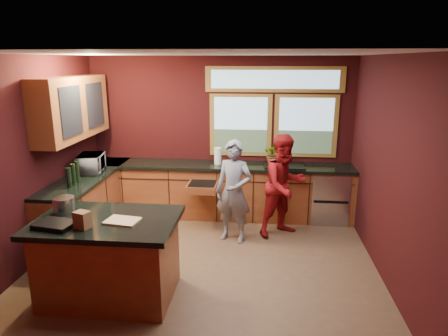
# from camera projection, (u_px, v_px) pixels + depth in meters

# --- Properties ---
(floor) EXTENTS (4.50, 4.50, 0.00)m
(floor) POSITION_uv_depth(u_px,v_px,m) (205.00, 263.00, 5.35)
(floor) COLOR brown
(floor) RESTS_ON ground
(room_shell) EXTENTS (4.52, 4.02, 2.71)m
(room_shell) POSITION_uv_depth(u_px,v_px,m) (162.00, 125.00, 5.25)
(room_shell) COLOR black
(room_shell) RESTS_ON ground
(back_counter) EXTENTS (4.50, 0.64, 0.93)m
(back_counter) POSITION_uv_depth(u_px,v_px,m) (230.00, 190.00, 6.84)
(back_counter) COLOR maroon
(back_counter) RESTS_ON floor
(left_counter) EXTENTS (0.64, 2.30, 0.93)m
(left_counter) POSITION_uv_depth(u_px,v_px,m) (89.00, 203.00, 6.23)
(left_counter) COLOR maroon
(left_counter) RESTS_ON floor
(island) EXTENTS (1.55, 1.05, 0.95)m
(island) POSITION_uv_depth(u_px,v_px,m) (109.00, 258.00, 4.48)
(island) COLOR maroon
(island) RESTS_ON floor
(person_grey) EXTENTS (0.64, 0.52, 1.53)m
(person_grey) POSITION_uv_depth(u_px,v_px,m) (234.00, 192.00, 5.84)
(person_grey) COLOR slate
(person_grey) RESTS_ON floor
(person_red) EXTENTS (0.97, 0.92, 1.57)m
(person_red) POSITION_uv_depth(u_px,v_px,m) (284.00, 186.00, 6.05)
(person_red) COLOR maroon
(person_red) RESTS_ON floor
(microwave) EXTENTS (0.43, 0.57, 0.28)m
(microwave) POSITION_uv_depth(u_px,v_px,m) (91.00, 163.00, 6.21)
(microwave) COLOR #999999
(microwave) RESTS_ON left_counter
(potted_plant) EXTENTS (0.33, 0.29, 0.37)m
(potted_plant) POSITION_uv_depth(u_px,v_px,m) (274.00, 154.00, 6.65)
(potted_plant) COLOR #999999
(potted_plant) RESTS_ON back_counter
(paper_towel) EXTENTS (0.12, 0.12, 0.28)m
(paper_towel) POSITION_uv_depth(u_px,v_px,m) (218.00, 156.00, 6.70)
(paper_towel) COLOR white
(paper_towel) RESTS_ON back_counter
(cutting_board) EXTENTS (0.38, 0.30, 0.02)m
(cutting_board) POSITION_uv_depth(u_px,v_px,m) (122.00, 221.00, 4.29)
(cutting_board) COLOR tan
(cutting_board) RESTS_ON island
(stock_pot) EXTENTS (0.24, 0.24, 0.18)m
(stock_pot) POSITION_uv_depth(u_px,v_px,m) (64.00, 205.00, 4.53)
(stock_pot) COLOR #A8A8AD
(stock_pot) RESTS_ON island
(paper_bag) EXTENTS (0.18, 0.16, 0.18)m
(paper_bag) POSITION_uv_depth(u_px,v_px,m) (82.00, 220.00, 4.11)
(paper_bag) COLOR brown
(paper_bag) RESTS_ON island
(black_tray) EXTENTS (0.44, 0.35, 0.05)m
(black_tray) POSITION_uv_depth(u_px,v_px,m) (55.00, 225.00, 4.16)
(black_tray) COLOR black
(black_tray) RESTS_ON island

